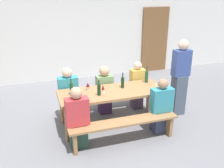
# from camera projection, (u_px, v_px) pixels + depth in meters

# --- Properties ---
(ground_plane) EXTENTS (24.00, 24.00, 0.00)m
(ground_plane) POSITION_uv_depth(u_px,v_px,m) (112.00, 124.00, 5.26)
(ground_plane) COLOR slate
(back_wall) EXTENTS (14.00, 0.20, 3.20)m
(back_wall) POSITION_uv_depth(u_px,v_px,m) (79.00, 26.00, 7.46)
(back_wall) COLOR silver
(back_wall) RESTS_ON ground
(wooden_door) EXTENTS (0.90, 0.06, 2.10)m
(wooden_door) POSITION_uv_depth(u_px,v_px,m) (155.00, 40.00, 8.25)
(wooden_door) COLOR brown
(wooden_door) RESTS_ON ground
(tasting_table) EXTENTS (2.12, 0.81, 0.75)m
(tasting_table) POSITION_uv_depth(u_px,v_px,m) (112.00, 95.00, 5.02)
(tasting_table) COLOR #9E7247
(tasting_table) RESTS_ON ground
(bench_near) EXTENTS (2.02, 0.30, 0.45)m
(bench_near) POSITION_uv_depth(u_px,v_px,m) (124.00, 125.00, 4.51)
(bench_near) COLOR #9E7247
(bench_near) RESTS_ON ground
(bench_far) EXTENTS (2.02, 0.30, 0.45)m
(bench_far) POSITION_uv_depth(u_px,v_px,m) (102.00, 95.00, 5.75)
(bench_far) COLOR #9E7247
(bench_far) RESTS_ON ground
(wine_bottle_0) EXTENTS (0.07, 0.07, 0.35)m
(wine_bottle_0) POSITION_uv_depth(u_px,v_px,m) (147.00, 77.00, 5.40)
(wine_bottle_0) COLOR #234C2D
(wine_bottle_0) RESTS_ON tasting_table
(wine_bottle_1) EXTENTS (0.07, 0.07, 0.31)m
(wine_bottle_1) POSITION_uv_depth(u_px,v_px,m) (99.00, 90.00, 4.76)
(wine_bottle_1) COLOR #143319
(wine_bottle_1) RESTS_ON tasting_table
(wine_bottle_2) EXTENTS (0.07, 0.07, 0.33)m
(wine_bottle_2) POSITION_uv_depth(u_px,v_px,m) (71.00, 89.00, 4.77)
(wine_bottle_2) COLOR #194723
(wine_bottle_2) RESTS_ON tasting_table
(wine_bottle_3) EXTENTS (0.07, 0.07, 0.32)m
(wine_bottle_3) POSITION_uv_depth(u_px,v_px,m) (123.00, 82.00, 5.11)
(wine_bottle_3) COLOR #143319
(wine_bottle_3) RESTS_ON tasting_table
(wine_glass_0) EXTENTS (0.06, 0.06, 0.16)m
(wine_glass_0) POSITION_uv_depth(u_px,v_px,m) (103.00, 88.00, 4.87)
(wine_glass_0) COLOR silver
(wine_glass_0) RESTS_ON tasting_table
(wine_glass_1) EXTENTS (0.06, 0.06, 0.15)m
(wine_glass_1) POSITION_uv_depth(u_px,v_px,m) (156.00, 84.00, 5.09)
(wine_glass_1) COLOR silver
(wine_glass_1) RESTS_ON tasting_table
(wine_glass_2) EXTENTS (0.08, 0.08, 0.16)m
(wine_glass_2) POSITION_uv_depth(u_px,v_px,m) (88.00, 85.00, 5.01)
(wine_glass_2) COLOR silver
(wine_glass_2) RESTS_ON tasting_table
(seated_guest_near_0) EXTENTS (0.40, 0.24, 1.15)m
(seated_guest_near_0) POSITION_uv_depth(u_px,v_px,m) (78.00, 119.00, 4.34)
(seated_guest_near_0) COLOR #28473A
(seated_guest_near_0) RESTS_ON ground
(seated_guest_near_1) EXTENTS (0.42, 0.24, 1.11)m
(seated_guest_near_1) POSITION_uv_depth(u_px,v_px,m) (161.00, 108.00, 4.82)
(seated_guest_near_1) COLOR #333B56
(seated_guest_near_1) RESTS_ON ground
(seated_guest_far_0) EXTENTS (0.42, 0.24, 1.15)m
(seated_guest_far_0) POSITION_uv_depth(u_px,v_px,m) (69.00, 95.00, 5.32)
(seated_guest_far_0) COLOR #38563C
(seated_guest_far_0) RESTS_ON ground
(seated_guest_far_1) EXTENTS (0.36, 0.24, 1.11)m
(seated_guest_far_1) POSITION_uv_depth(u_px,v_px,m) (105.00, 91.00, 5.56)
(seated_guest_far_1) COLOR #452952
(seated_guest_far_1) RESTS_ON ground
(seated_guest_far_2) EXTENTS (0.32, 0.24, 1.14)m
(seated_guest_far_2) POSITION_uv_depth(u_px,v_px,m) (137.00, 86.00, 5.78)
(seated_guest_far_2) COLOR #4D3B4F
(seated_guest_far_2) RESTS_ON ground
(standing_host) EXTENTS (0.37, 0.24, 1.69)m
(standing_host) POSITION_uv_depth(u_px,v_px,m) (180.00, 79.00, 5.42)
(standing_host) COLOR #495566
(standing_host) RESTS_ON ground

